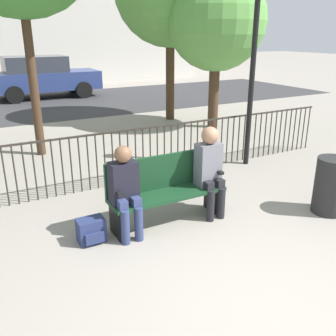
{
  "coord_description": "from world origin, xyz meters",
  "views": [
    {
      "loc": [
        -2.2,
        -2.03,
        2.45
      ],
      "look_at": [
        0.0,
        1.98,
        0.8
      ],
      "focal_mm": 40.0,
      "sensor_mm": 36.0,
      "label": 1
    }
  ],
  "objects_px": {
    "seated_person_0": "(125,187)",
    "backpack": "(91,231)",
    "seated_person_1": "(210,166)",
    "parked_car_0": "(42,76)",
    "park_bench": "(165,188)",
    "lamp_post": "(254,48)",
    "tree_0": "(217,21)",
    "trash_bin": "(331,186)"
  },
  "relations": [
    {
      "from": "seated_person_0",
      "to": "tree_0",
      "type": "relative_size",
      "value": 0.3
    },
    {
      "from": "seated_person_0",
      "to": "seated_person_1",
      "type": "distance_m",
      "value": 1.26
    },
    {
      "from": "trash_bin",
      "to": "seated_person_1",
      "type": "bearing_deg",
      "value": 153.57
    },
    {
      "from": "seated_person_1",
      "to": "backpack",
      "type": "bearing_deg",
      "value": 177.53
    },
    {
      "from": "lamp_post",
      "to": "parked_car_0",
      "type": "height_order",
      "value": "lamp_post"
    },
    {
      "from": "backpack",
      "to": "parked_car_0",
      "type": "relative_size",
      "value": 0.08
    },
    {
      "from": "park_bench",
      "to": "parked_car_0",
      "type": "distance_m",
      "value": 11.64
    },
    {
      "from": "park_bench",
      "to": "lamp_post",
      "type": "bearing_deg",
      "value": 27.88
    },
    {
      "from": "lamp_post",
      "to": "trash_bin",
      "type": "xyz_separation_m",
      "value": [
        -0.36,
        -2.26,
        -1.8
      ]
    },
    {
      "from": "park_bench",
      "to": "parked_car_0",
      "type": "height_order",
      "value": "parked_car_0"
    },
    {
      "from": "park_bench",
      "to": "parked_car_0",
      "type": "xyz_separation_m",
      "value": [
        0.72,
        11.61,
        0.35
      ]
    },
    {
      "from": "park_bench",
      "to": "trash_bin",
      "type": "distance_m",
      "value": 2.38
    },
    {
      "from": "seated_person_0",
      "to": "trash_bin",
      "type": "distance_m",
      "value": 2.94
    },
    {
      "from": "park_bench",
      "to": "seated_person_1",
      "type": "height_order",
      "value": "seated_person_1"
    },
    {
      "from": "park_bench",
      "to": "seated_person_0",
      "type": "height_order",
      "value": "seated_person_0"
    },
    {
      "from": "trash_bin",
      "to": "parked_car_0",
      "type": "bearing_deg",
      "value": 96.75
    },
    {
      "from": "backpack",
      "to": "park_bench",
      "type": "bearing_deg",
      "value": 2.67
    },
    {
      "from": "seated_person_0",
      "to": "backpack",
      "type": "bearing_deg",
      "value": 170.0
    },
    {
      "from": "parked_car_0",
      "to": "park_bench",
      "type": "bearing_deg",
      "value": -93.54
    },
    {
      "from": "seated_person_1",
      "to": "lamp_post",
      "type": "xyz_separation_m",
      "value": [
        1.93,
        1.48,
        1.48
      ]
    },
    {
      "from": "park_bench",
      "to": "tree_0",
      "type": "xyz_separation_m",
      "value": [
        3.77,
        4.23,
        2.25
      ]
    },
    {
      "from": "park_bench",
      "to": "backpack",
      "type": "distance_m",
      "value": 1.12
    },
    {
      "from": "parked_car_0",
      "to": "trash_bin",
      "type": "height_order",
      "value": "parked_car_0"
    },
    {
      "from": "lamp_post",
      "to": "parked_car_0",
      "type": "relative_size",
      "value": 0.78
    },
    {
      "from": "park_bench",
      "to": "tree_0",
      "type": "bearing_deg",
      "value": 48.28
    },
    {
      "from": "backpack",
      "to": "trash_bin",
      "type": "xyz_separation_m",
      "value": [
        3.27,
        -0.85,
        0.26
      ]
    },
    {
      "from": "backpack",
      "to": "lamp_post",
      "type": "distance_m",
      "value": 4.4
    },
    {
      "from": "trash_bin",
      "to": "lamp_post",
      "type": "bearing_deg",
      "value": 80.91
    },
    {
      "from": "park_bench",
      "to": "seated_person_1",
      "type": "distance_m",
      "value": 0.69
    },
    {
      "from": "seated_person_0",
      "to": "tree_0",
      "type": "distance_m",
      "value": 6.53
    },
    {
      "from": "backpack",
      "to": "lamp_post",
      "type": "xyz_separation_m",
      "value": [
        3.63,
        1.4,
        2.05
      ]
    },
    {
      "from": "seated_person_0",
      "to": "tree_0",
      "type": "xyz_separation_m",
      "value": [
        4.4,
        4.36,
        2.07
      ]
    },
    {
      "from": "backpack",
      "to": "tree_0",
      "type": "height_order",
      "value": "tree_0"
    },
    {
      "from": "seated_person_1",
      "to": "park_bench",
      "type": "bearing_deg",
      "value": 168.98
    },
    {
      "from": "parked_car_0",
      "to": "trash_bin",
      "type": "xyz_separation_m",
      "value": [
        1.48,
        -12.52,
        -0.43
      ]
    },
    {
      "from": "trash_bin",
      "to": "seated_person_0",
      "type": "bearing_deg",
      "value": 164.69
    },
    {
      "from": "tree_0",
      "to": "lamp_post",
      "type": "bearing_deg",
      "value": -112.86
    },
    {
      "from": "seated_person_0",
      "to": "seated_person_1",
      "type": "relative_size",
      "value": 0.93
    },
    {
      "from": "tree_0",
      "to": "backpack",
      "type": "bearing_deg",
      "value": -138.52
    },
    {
      "from": "parked_car_0",
      "to": "trash_bin",
      "type": "bearing_deg",
      "value": -83.25
    },
    {
      "from": "seated_person_0",
      "to": "trash_bin",
      "type": "relative_size",
      "value": 1.46
    },
    {
      "from": "seated_person_1",
      "to": "parked_car_0",
      "type": "bearing_deg",
      "value": 89.58
    }
  ]
}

